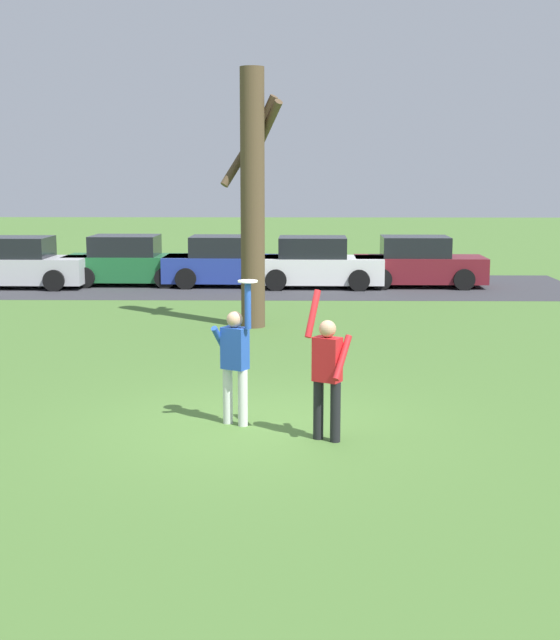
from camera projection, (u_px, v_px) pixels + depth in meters
name	position (u px, v px, depth m)	size (l,w,h in m)	color
ground_plane	(258.00, 425.00, 12.86)	(120.00, 120.00, 0.00)	#4C7533
person_catcher	(235.00, 358.00, 12.72)	(0.58, 0.52, 2.08)	silver
person_defender	(327.00, 370.00, 11.97)	(0.65, 0.61, 2.04)	black
frisbee_disc	(248.00, 281.00, 12.43)	(0.28, 0.28, 0.02)	white
parked_car_silver	(20.00, 264.00, 28.13)	(4.13, 2.09, 1.59)	#BCBCC1
parked_car_green	(129.00, 262.00, 28.79)	(4.13, 2.09, 1.59)	#1E6633
parked_car_blue	(228.00, 263.00, 28.51)	(4.13, 2.09, 1.59)	#233893
parked_car_white	(316.00, 264.00, 28.16)	(4.13, 2.09, 1.59)	white
parked_car_maroon	(418.00, 264.00, 28.37)	(4.13, 2.09, 1.59)	maroon
parking_strip	(224.00, 286.00, 28.48)	(22.25, 6.40, 0.01)	#38383D
bare_tree_tall	(253.00, 194.00, 20.56)	(1.51, 1.07, 5.93)	brown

